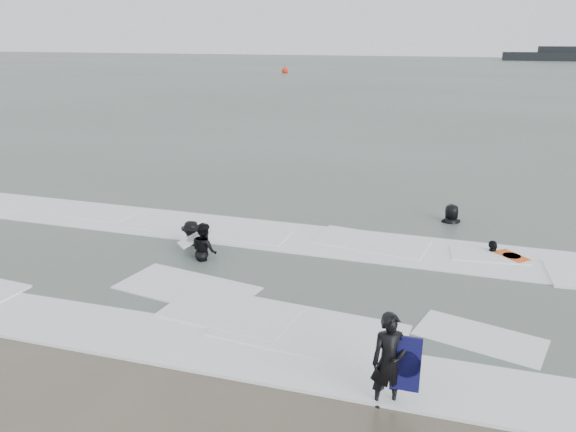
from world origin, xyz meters
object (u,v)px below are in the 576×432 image
(vessel_horizon, at_px, (557,56))
(surfer_wading, at_px, (205,260))
(surfer_right_near, at_px, (492,255))
(surfer_centre, at_px, (387,404))
(buoy, at_px, (285,71))
(surfer_right_far, at_px, (451,224))
(surfer_breaker, at_px, (192,247))

(vessel_horizon, bearing_deg, surfer_wading, -100.31)
(surfer_right_near, bearing_deg, surfer_centre, 43.36)
(surfer_centre, xyz_separation_m, vessel_horizon, (19.29, 143.23, 1.25))
(surfer_wading, relative_size, buoy, 1.01)
(surfer_centre, relative_size, surfer_right_far, 0.95)
(surfer_breaker, bearing_deg, surfer_right_far, 21.45)
(surfer_centre, relative_size, surfer_breaker, 1.05)
(surfer_wading, bearing_deg, buoy, -35.03)
(surfer_wading, height_order, surfer_right_near, surfer_wading)
(vessel_horizon, bearing_deg, surfer_right_near, -97.32)
(surfer_breaker, bearing_deg, surfer_right_near, 2.99)
(vessel_horizon, bearing_deg, surfer_centre, -97.67)
(surfer_wading, distance_m, surfer_breaker, 1.15)
(surfer_right_near, bearing_deg, surfer_right_far, -96.05)
(surfer_right_far, height_order, buoy, buoy)
(surfer_breaker, bearing_deg, surfer_wading, -55.71)
(buoy, bearing_deg, surfer_centre, -70.62)
(surfer_wading, relative_size, vessel_horizon, 0.07)
(surfer_right_near, xyz_separation_m, surfer_right_far, (-1.28, 2.50, 0.00))
(surfer_centre, bearing_deg, surfer_wading, 115.28)
(surfer_breaker, xyz_separation_m, surfer_right_far, (7.30, 4.64, 0.00))
(surfer_right_near, relative_size, vessel_horizon, 0.06)
(surfer_centre, height_order, vessel_horizon, vessel_horizon)
(buoy, bearing_deg, vessel_horizon, 52.37)
(vessel_horizon, bearing_deg, buoy, -127.63)
(surfer_centre, bearing_deg, vessel_horizon, 57.70)
(surfer_breaker, distance_m, surfer_right_far, 8.65)
(buoy, bearing_deg, surfer_wading, -73.43)
(surfer_wading, xyz_separation_m, buoy, (-22.69, 76.22, 0.42))
(surfer_centre, xyz_separation_m, surfer_wading, (-5.87, 4.94, 0.00))
(surfer_wading, bearing_deg, vessel_horizon, -61.91)
(surfer_right_near, xyz_separation_m, vessel_horizon, (17.39, 135.34, 1.25))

